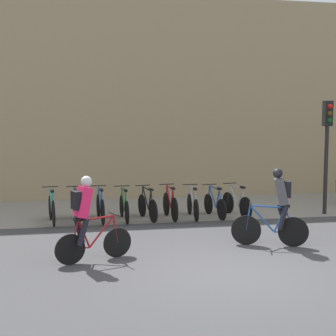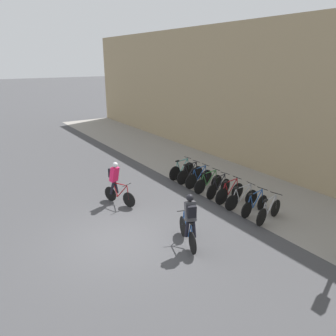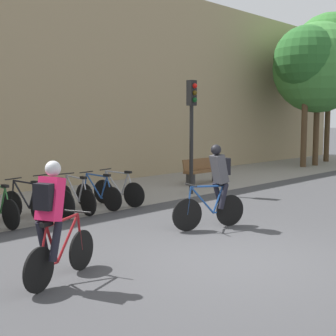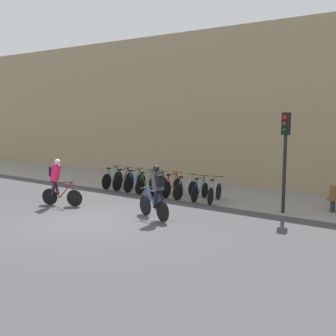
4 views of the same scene
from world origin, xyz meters
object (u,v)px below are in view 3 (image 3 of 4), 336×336
(parked_bike_6, at_px, (76,197))
(bench, at_px, (203,170))
(parked_bike_4, at_px, (26,204))
(parked_bike_8, at_px, (119,191))
(traffic_light_pole, at_px, (192,116))
(cyclist_grey, at_px, (216,184))
(parked_bike_5, at_px, (52,200))
(parked_bike_7, at_px, (98,194))
(cyclist_pink, at_px, (53,218))

(parked_bike_6, height_order, bench, parked_bike_6)
(parked_bike_4, bearing_deg, parked_bike_8, -0.02)
(parked_bike_8, distance_m, traffic_light_pole, 3.44)
(cyclist_grey, xyz_separation_m, parked_bike_5, (-1.83, 3.45, -0.54))
(parked_bike_7, height_order, traffic_light_pole, traffic_light_pole)
(parked_bike_4, relative_size, traffic_light_pole, 0.46)
(parked_bike_4, bearing_deg, parked_bike_5, 0.05)
(parked_bike_4, bearing_deg, parked_bike_6, -0.06)
(bench, bearing_deg, cyclist_pink, -151.58)
(cyclist_grey, bearing_deg, parked_bike_4, 125.98)
(cyclist_pink, relative_size, parked_bike_8, 1.05)
(cyclist_grey, distance_m, parked_bike_4, 4.30)
(cyclist_grey, distance_m, parked_bike_6, 3.68)
(parked_bike_4, xyz_separation_m, parked_bike_6, (1.35, -0.00, -0.01))
(parked_bike_4, xyz_separation_m, bench, (7.57, 1.12, 0.08))
(cyclist_pink, distance_m, traffic_light_pole, 8.33)
(parked_bike_8, xyz_separation_m, bench, (4.86, 1.12, 0.08))
(parked_bike_7, distance_m, parked_bike_8, 0.68)
(cyclist_pink, xyz_separation_m, parked_bike_4, (1.78, 3.94, -0.55))
(parked_bike_7, bearing_deg, cyclist_grey, -82.10)
(cyclist_grey, distance_m, parked_bike_8, 3.50)
(parked_bike_5, bearing_deg, parked_bike_4, -179.95)
(parked_bike_8, bearing_deg, traffic_light_pole, -3.03)
(parked_bike_4, xyz_separation_m, parked_bike_7, (2.03, -0.00, -0.01))
(cyclist_grey, bearing_deg, traffic_light_pole, 47.84)
(traffic_light_pole, xyz_separation_m, bench, (2.07, 1.26, -1.93))
(parked_bike_4, relative_size, parked_bike_5, 0.97)
(cyclist_pink, xyz_separation_m, cyclist_grey, (4.28, 0.49, -0.00))
(cyclist_grey, distance_m, traffic_light_pole, 4.69)
(parked_bike_5, height_order, parked_bike_6, parked_bike_5)
(parked_bike_5, height_order, traffic_light_pole, traffic_light_pole)
(bench, bearing_deg, parked_bike_5, -170.81)
(cyclist_grey, relative_size, parked_bike_8, 1.07)
(cyclist_pink, height_order, parked_bike_7, cyclist_pink)
(parked_bike_5, height_order, bench, parked_bike_5)
(parked_bike_5, xyz_separation_m, parked_bike_7, (1.35, -0.00, -0.03))
(parked_bike_6, relative_size, traffic_light_pole, 0.49)
(cyclist_grey, height_order, parked_bike_7, cyclist_grey)
(cyclist_pink, distance_m, parked_bike_8, 5.99)
(parked_bike_6, distance_m, bench, 6.32)
(parked_bike_7, bearing_deg, parked_bike_6, -179.97)
(parked_bike_6, relative_size, parked_bike_7, 1.04)
(bench, bearing_deg, cyclist_grey, -137.92)
(parked_bike_5, relative_size, traffic_light_pole, 0.48)
(cyclist_pink, height_order, parked_bike_4, cyclist_pink)
(cyclist_pink, relative_size, cyclist_grey, 0.98)
(cyclist_pink, xyz_separation_m, parked_bike_7, (3.81, 3.94, -0.56))
(parked_bike_5, bearing_deg, bench, 9.19)
(traffic_light_pole, bearing_deg, cyclist_pink, -152.47)
(cyclist_grey, height_order, parked_bike_5, cyclist_grey)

